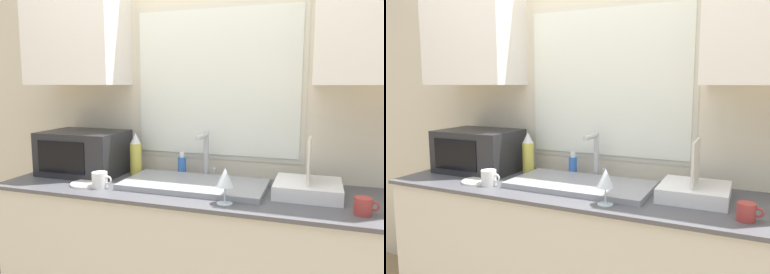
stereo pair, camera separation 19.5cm
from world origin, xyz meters
The scene contains 12 objects.
countertop centered at (0.00, 0.31, 0.45)m, with size 2.23×0.66×0.90m.
wall_back centered at (0.00, 0.61, 1.42)m, with size 6.00×0.38×2.60m.
sink_basin centered at (-0.03, 0.32, 0.91)m, with size 0.77×0.39×0.03m.
faucet centered at (-0.03, 0.52, 1.06)m, with size 0.08×0.19×0.27m.
microwave centered at (-0.78, 0.40, 1.03)m, with size 0.49×0.36×0.27m.
dish_rack centered at (0.55, 0.36, 0.94)m, with size 0.32×0.32×0.29m.
spray_bottle centered at (-0.47, 0.48, 1.02)m, with size 0.07×0.07×0.26m.
soap_bottle centered at (-0.18, 0.53, 0.96)m, with size 0.05×0.05×0.15m.
mug_near_sink centered at (-0.51, 0.14, 0.94)m, with size 0.12×0.08×0.09m.
wine_glass centered at (0.19, 0.10, 1.02)m, with size 0.08×0.08×0.17m.
mug_by_rack centered at (0.79, 0.14, 0.93)m, with size 0.10×0.07×0.08m.
small_plate centered at (-0.61, 0.17, 0.90)m, with size 0.19×0.19×0.01m.
Camera 2 is at (0.78, -1.48, 1.45)m, focal length 35.00 mm.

